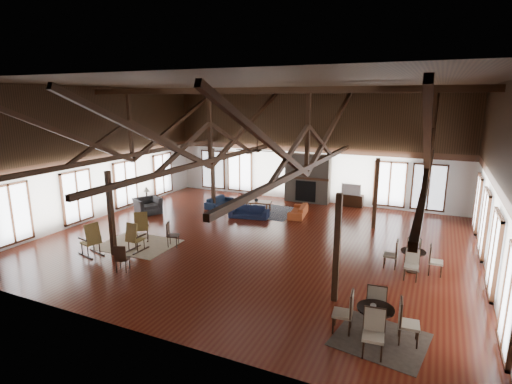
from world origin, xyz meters
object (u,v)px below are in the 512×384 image
at_px(sofa_navy_front, 249,212).
at_px(cafe_table_far, 413,257).
at_px(sofa_orange, 298,211).
at_px(coffee_table, 258,203).
at_px(cafe_table_near, 375,317).
at_px(sofa_navy_left, 219,202).
at_px(armchair, 148,206).
at_px(tv_console, 351,200).

relative_size(sofa_navy_front, cafe_table_far, 1.02).
bearing_deg(sofa_orange, coffee_table, -97.53).
distance_m(sofa_navy_front, cafe_table_near, 10.16).
xyz_separation_m(sofa_navy_left, cafe_table_far, (9.65, -4.32, 0.23)).
height_order(sofa_navy_left, cafe_table_near, cafe_table_near).
bearing_deg(sofa_navy_front, armchair, -174.13).
bearing_deg(coffee_table, sofa_navy_front, -97.87).
relative_size(sofa_navy_front, cafe_table_near, 0.92).
relative_size(sofa_navy_left, tv_console, 1.38).
height_order(coffee_table, cafe_table_far, cafe_table_far).
bearing_deg(sofa_navy_left, sofa_orange, -81.72).
bearing_deg(tv_console, sofa_navy_left, -154.44).
xyz_separation_m(sofa_navy_front, tv_console, (3.92, 4.09, 0.04)).
height_order(armchair, cafe_table_near, cafe_table_near).
relative_size(coffee_table, cafe_table_near, 0.69).
bearing_deg(tv_console, armchair, -147.79).
relative_size(sofa_orange, cafe_table_far, 0.98).
relative_size(sofa_navy_left, sofa_orange, 0.95).
bearing_deg(armchair, sofa_navy_left, -16.75).
bearing_deg(coffee_table, cafe_table_far, -41.67).
height_order(sofa_navy_left, cafe_table_far, cafe_table_far).
relative_size(coffee_table, tv_console, 1.13).
height_order(sofa_navy_left, armchair, armchair).
bearing_deg(armchair, cafe_table_near, -89.39).
bearing_deg(cafe_table_near, sofa_navy_front, 132.33).
bearing_deg(armchair, coffee_table, -32.85).
bearing_deg(cafe_table_near, coffee_table, 128.42).
height_order(cafe_table_far, tv_console, cafe_table_far).
xyz_separation_m(sofa_orange, cafe_table_far, (5.38, -4.42, 0.22)).
xyz_separation_m(coffee_table, armchair, (-4.73, -2.61, -0.05)).
xyz_separation_m(sofa_navy_front, cafe_table_near, (6.84, -7.51, 0.25)).
height_order(sofa_navy_left, tv_console, tv_console).
bearing_deg(sofa_navy_left, sofa_navy_front, -109.45).
bearing_deg(sofa_orange, tv_console, 138.15).
relative_size(sofa_navy_left, cafe_table_far, 0.93).
distance_m(sofa_navy_left, tv_console, 6.86).
distance_m(sofa_navy_left, armchair, 3.59).
bearing_deg(cafe_table_near, tv_console, 104.10).
relative_size(armchair, cafe_table_far, 0.65).
relative_size(sofa_navy_left, armchair, 1.43).
distance_m(sofa_navy_front, sofa_navy_left, 2.53).
bearing_deg(sofa_navy_front, cafe_table_far, -33.91).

